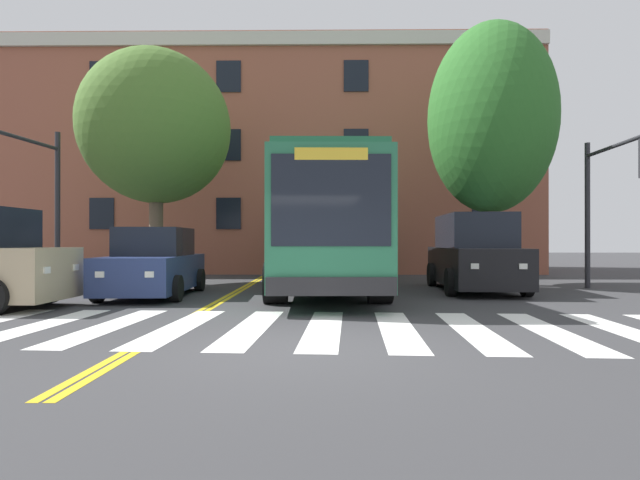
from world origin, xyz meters
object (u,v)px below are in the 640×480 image
object	(u,v)px
traffic_light_near_corner	(613,185)
street_tree_curbside_small	(156,127)
traffic_light_far_corner	(23,179)
city_bus	(324,226)
car_black_far_lane	(474,255)
street_tree_curbside_large	(491,119)
car_navy_near_lane	(154,265)
car_grey_behind_bus	(333,254)

from	to	relation	value
traffic_light_near_corner	street_tree_curbside_small	world-z (taller)	street_tree_curbside_small
street_tree_curbside_small	traffic_light_far_corner	bearing A→B (deg)	-128.47
city_bus	car_black_far_lane	size ratio (longest dim) A/B	2.35
traffic_light_far_corner	street_tree_curbside_small	xyz separation A→B (m)	(2.64, 3.32, 2.21)
car_black_far_lane	traffic_light_near_corner	bearing A→B (deg)	-9.80
city_bus	street_tree_curbside_small	bearing A→B (deg)	163.07
street_tree_curbside_large	traffic_light_near_corner	bearing A→B (deg)	-45.68
car_navy_near_lane	street_tree_curbside_large	xyz separation A→B (m)	(10.30, 3.55, 4.81)
car_navy_near_lane	street_tree_curbside_small	bearing A→B (deg)	108.17
car_grey_behind_bus	street_tree_curbside_large	bearing A→B (deg)	-55.38
car_grey_behind_bus	street_tree_curbside_large	world-z (taller)	street_tree_curbside_large
car_grey_behind_bus	street_tree_curbside_large	xyz separation A→B (m)	(5.29, -7.66, 4.80)
traffic_light_far_corner	car_navy_near_lane	bearing A→B (deg)	-7.05
street_tree_curbside_large	car_grey_behind_bus	bearing A→B (deg)	124.62
city_bus	car_grey_behind_bus	world-z (taller)	city_bus
traffic_light_near_corner	car_grey_behind_bus	bearing A→B (deg)	127.38
traffic_light_near_corner	car_black_far_lane	bearing A→B (deg)	170.20
street_tree_curbside_small	city_bus	bearing A→B (deg)	-16.93
car_grey_behind_bus	traffic_light_far_corner	size ratio (longest dim) A/B	0.84
car_navy_near_lane	car_black_far_lane	distance (m)	9.26
car_navy_near_lane	city_bus	bearing A→B (deg)	23.48
car_black_far_lane	street_tree_curbside_small	bearing A→B (deg)	167.77
city_bus	car_black_far_lane	world-z (taller)	city_bus
street_tree_curbside_large	traffic_light_far_corner	bearing A→B (deg)	-167.76
city_bus	traffic_light_far_corner	world-z (taller)	traffic_light_far_corner
car_black_far_lane	traffic_light_far_corner	xyz separation A→B (m)	(-13.00, -1.07, 2.17)
traffic_light_near_corner	traffic_light_far_corner	world-z (taller)	traffic_light_far_corner
car_grey_behind_bus	street_tree_curbside_small	distance (m)	10.74
car_black_far_lane	car_navy_near_lane	bearing A→B (deg)	-170.37
city_bus	street_tree_curbside_large	distance (m)	6.94
car_grey_behind_bus	traffic_light_far_corner	bearing A→B (deg)	-129.64
city_bus	street_tree_curbside_large	size ratio (longest dim) A/B	1.33
car_grey_behind_bus	street_tree_curbside_small	bearing A→B (deg)	-130.15
car_grey_behind_bus	traffic_light_far_corner	xyz separation A→B (m)	(-8.89, -10.73, 2.40)
traffic_light_near_corner	street_tree_curbside_small	bearing A→B (deg)	168.41
street_tree_curbside_small	traffic_light_near_corner	bearing A→B (deg)	-11.59
city_bus	car_black_far_lane	xyz separation A→B (m)	(4.50, -0.46, -0.88)
car_navy_near_lane	car_grey_behind_bus	xyz separation A→B (m)	(5.01, 11.21, 0.01)
car_black_far_lane	city_bus	bearing A→B (deg)	174.16
traffic_light_near_corner	traffic_light_far_corner	bearing A→B (deg)	-178.57
car_black_far_lane	car_grey_behind_bus	size ratio (longest dim) A/B	1.23
car_navy_near_lane	car_black_far_lane	size ratio (longest dim) A/B	0.88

